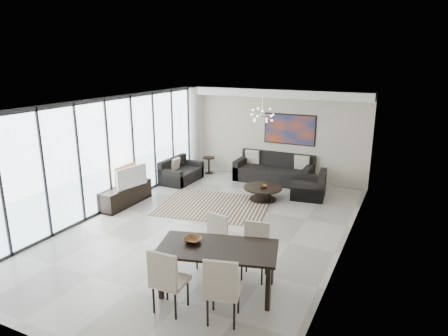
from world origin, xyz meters
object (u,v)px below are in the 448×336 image
Objects in this scene: tv_console at (126,195)px; television at (129,176)px; dining_table at (218,252)px; coffee_table at (263,192)px; sofa_main at (274,172)px.

television is at bearing 7.02° from tv_console.
dining_table is at bearing -32.47° from tv_console.
sofa_main is (-0.28, 1.78, 0.09)m from coffee_table.
sofa_main is 4.76m from tv_console.
tv_console reaches higher than coffee_table.
television reaches higher than tv_console.
coffee_table is 1.80m from sofa_main.
tv_console is at bearing -128.00° from sofa_main.
dining_table is (4.11, -2.62, 0.48)m from tv_console.
television is (-2.77, -3.73, 0.51)m from sofa_main.
dining_table reaches higher than coffee_table.
sofa_main reaches higher than dining_table.
television is 0.45× the size of dining_table.
coffee_table is 0.50× the size of dining_table.
tv_console is (-3.21, -1.97, 0.05)m from coffee_table.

